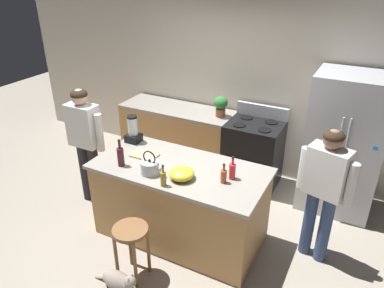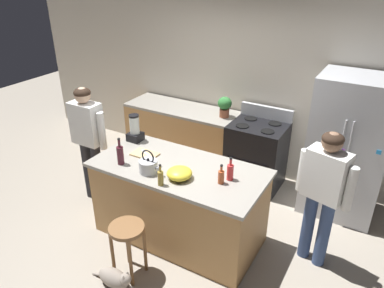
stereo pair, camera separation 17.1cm
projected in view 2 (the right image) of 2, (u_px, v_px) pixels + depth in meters
The scene contains 20 objects.
ground_plane at pixel (180, 234), 4.45m from camera, with size 14.00×14.00×0.00m, color #9E9384.
back_wall at pixel (249, 85), 5.35m from camera, with size 8.00×0.10×2.70m, color beige.
kitchen_island at pixel (179, 202), 4.24m from camera, with size 1.94×0.94×0.95m.
back_counter_run at pixel (188, 137), 5.79m from camera, with size 2.00×0.64×0.95m.
refrigerator at pixel (348, 148), 4.51m from camera, with size 0.90×0.73×1.82m.
stove_range at pixel (256, 154), 5.25m from camera, with size 0.76×0.65×1.13m.
person_by_island_left at pixel (88, 135), 4.71m from camera, with size 0.59×0.22×1.60m.
person_by_sink_right at pixel (324, 188), 3.67m from camera, with size 0.59×0.31×1.55m.
bar_stool at pixel (127, 237), 3.68m from camera, with size 0.36×0.36×0.62m.
cat at pixel (115, 278), 3.70m from camera, with size 0.52×0.18×0.26m.
potted_plant at pixel (225, 106), 5.23m from camera, with size 0.20×0.20×0.30m.
blender_appliance at pixel (135, 130), 4.55m from camera, with size 0.17×0.17×0.35m.
bottle_cooking_sauce at pixel (221, 177), 3.69m from camera, with size 0.06×0.06×0.22m.
bottle_vinegar at pixel (161, 178), 3.66m from camera, with size 0.06×0.06×0.24m.
bottle_soda at pixel (230, 172), 3.75m from camera, with size 0.07×0.07×0.26m.
bottle_wine at pixel (120, 155), 4.03m from camera, with size 0.08×0.08×0.32m.
mixing_bowl at pixel (179, 173), 3.79m from camera, with size 0.27×0.27×0.12m, color yellow.
tea_kettle at pixel (149, 166), 3.89m from camera, with size 0.28×0.20×0.27m.
cutting_board at pixel (145, 154), 4.26m from camera, with size 0.30×0.20×0.02m, color tan.
chef_knife at pixel (146, 154), 4.25m from camera, with size 0.22×0.03×0.01m, color #B7BABF.
Camera 2 is at (1.88, -2.93, 2.99)m, focal length 34.25 mm.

